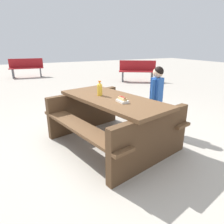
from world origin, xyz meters
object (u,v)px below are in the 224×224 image
object	(u,v)px
soda_bottle	(100,89)
park_bench_far	(27,67)
child_in_coat	(157,91)
park_bench_mid	(137,71)
picnic_table	(112,117)
hotdog_tray	(122,100)

from	to	relation	value
soda_bottle	park_bench_far	bearing A→B (deg)	-176.25
child_in_coat	park_bench_mid	distance (m)	5.02
soda_bottle	park_bench_mid	world-z (taller)	soda_bottle
picnic_table	park_bench_mid	size ratio (longest dim) A/B	1.40
soda_bottle	park_bench_mid	xyz separation A→B (m)	(-4.27, 3.52, -0.40)
park_bench_far	park_bench_mid	bearing A→B (deg)	50.72
soda_bottle	picnic_table	bearing A→B (deg)	27.23
child_in_coat	hotdog_tray	bearing A→B (deg)	-66.37
picnic_table	park_bench_far	distance (m)	7.79
park_bench_mid	soda_bottle	bearing A→B (deg)	-39.55
soda_bottle	park_bench_far	size ratio (longest dim) A/B	0.15
hotdog_tray	park_bench_far	xyz separation A→B (m)	(-8.04, -0.62, -0.33)
hotdog_tray	child_in_coat	size ratio (longest dim) A/B	0.16
picnic_table	soda_bottle	xyz separation A→B (m)	(-0.21, -0.11, 0.41)
soda_bottle	child_in_coat	bearing A→B (deg)	85.16
picnic_table	park_bench_mid	world-z (taller)	park_bench_mid
hotdog_tray	park_bench_mid	distance (m)	5.85
soda_bottle	hotdog_tray	bearing A→B (deg)	14.61
park_bench_mid	park_bench_far	world-z (taller)	same
picnic_table	child_in_coat	xyz separation A→B (m)	(-0.12, 0.93, 0.29)
soda_bottle	child_in_coat	world-z (taller)	child_in_coat
soda_bottle	hotdog_tray	xyz separation A→B (m)	(0.48, 0.13, -0.07)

